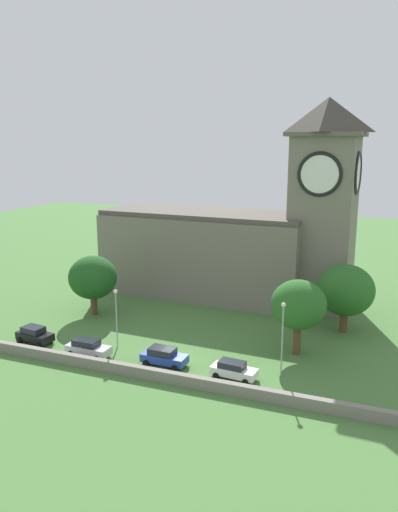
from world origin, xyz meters
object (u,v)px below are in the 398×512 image
streetlamp_central (283,328)px  tree_churchyard (299,305)px  streetlamp_west_mid (116,309)px  tree_by_tower (93,278)px  church (237,239)px  tree_riverside_west (346,290)px  car_blue (164,356)px  car_silver (88,348)px  car_white (234,370)px  car_black (35,335)px

streetlamp_central → tree_churchyard: bearing=85.9°
streetlamp_west_mid → tree_by_tower: 11.88m
church → tree_riverside_west: bearing=-29.2°
car_blue → tree_riverside_west: bearing=45.3°
car_blue → streetlamp_west_mid: size_ratio=0.71×
car_silver → car_white: bearing=2.8°
church → tree_by_tower: (-14.89, -14.48, -3.48)m
car_blue → tree_churchyard: size_ratio=0.58×
car_black → streetlamp_west_mid: 10.19m
car_black → streetlamp_central: 27.86m
tree_churchyard → car_silver: bearing=-157.1°
car_white → tree_by_tower: tree_by_tower is taller
streetlamp_west_mid → streetlamp_central: bearing=-1.1°
car_white → tree_churchyard: size_ratio=0.56×
car_black → tree_by_tower: 11.41m
church → car_black: (-15.79, -25.11, -7.50)m
car_blue → streetlamp_central: size_ratio=0.63×
car_white → tree_churchyard: bearing=59.9°
car_silver → car_blue: 8.38m
car_black → car_silver: size_ratio=0.92×
car_white → tree_churchyard: tree_churchyard is taller
car_silver → streetlamp_central: streetlamp_central is taller
car_blue → streetlamp_west_mid: bearing=161.8°
tree_by_tower → church: bearing=44.2°
car_black → streetlamp_west_mid: streetlamp_west_mid is taller
tree_by_tower → car_white: bearing=-25.6°
car_silver → streetlamp_central: (19.86, 2.85, 3.97)m
streetlamp_central → car_silver: bearing=-171.8°
car_blue → streetlamp_central: bearing=9.1°
church → car_silver: 28.30m
car_silver → tree_churchyard: size_ratio=0.60×
car_silver → streetlamp_central: bearing=8.2°
streetlamp_west_mid → tree_riverside_west: tree_riverside_west is taller
car_black → streetlamp_central: size_ratio=0.60×
car_blue → tree_churchyard: (11.94, 7.59, 4.55)m
car_silver → tree_riverside_west: tree_riverside_west is taller
car_white → tree_by_tower: size_ratio=0.58×
car_black → tree_churchyard: tree_churchyard is taller
car_white → church: bearing=106.7°
church → tree_churchyard: bearing=-55.2°
church → streetlamp_west_mid: bearing=-105.8°
church → tree_riverside_west: size_ratio=4.49×
church → car_blue: (0.18, -25.05, -7.53)m
tree_by_tower → car_blue: bearing=-35.1°
church → tree_by_tower: church is taller
car_white → tree_riverside_west: bearing=62.6°
church → car_blue: church is taller
tree_riverside_west → car_white: bearing=-117.4°
car_black → streetlamp_west_mid: size_ratio=0.67×
tree_by_tower → car_silver: bearing=-59.7°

